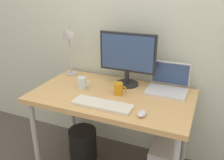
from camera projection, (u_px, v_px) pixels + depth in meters
name	position (u px, v px, depth m)	size (l,w,h in m)	color
back_wall	(131.00, 16.00, 2.10)	(4.40, 0.04, 2.60)	silver
desk	(112.00, 102.00, 1.98)	(1.27, 0.71, 0.75)	tan
monitor	(127.00, 56.00, 2.03)	(0.48, 0.20, 0.45)	#232328
laptop	(168.00, 84.00, 1.99)	(0.32, 0.26, 0.23)	silver
desk_lamp	(67.00, 40.00, 2.21)	(0.11, 0.16, 0.48)	#B2B2B7
keyboard	(102.00, 105.00, 1.76)	(0.44, 0.14, 0.02)	silver
mouse	(142.00, 114.00, 1.63)	(0.06, 0.09, 0.03)	silver
coffee_mug	(118.00, 89.00, 1.93)	(0.11, 0.07, 0.10)	orange
glass_cup	(82.00, 83.00, 2.05)	(0.11, 0.07, 0.09)	silver
wastebasket	(83.00, 144.00, 2.32)	(0.26, 0.26, 0.30)	black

